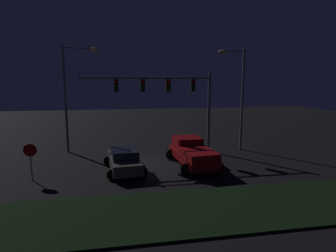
# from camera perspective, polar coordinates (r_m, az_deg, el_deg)

# --- Properties ---
(ground_plane) EXTENTS (80.00, 80.00, 0.00)m
(ground_plane) POSITION_cam_1_polar(r_m,az_deg,el_deg) (20.36, -3.75, -7.57)
(ground_plane) COLOR black
(grass_median) EXTENTS (21.76, 4.67, 0.10)m
(grass_median) POSITION_cam_1_polar(r_m,az_deg,el_deg) (13.10, 0.27, -17.09)
(grass_median) COLOR black
(grass_median) RESTS_ON ground_plane
(pickup_truck) EXTENTS (3.14, 5.53, 1.80)m
(pickup_truck) POSITION_cam_1_polar(r_m,az_deg,el_deg) (19.73, 4.82, -5.12)
(pickup_truck) COLOR maroon
(pickup_truck) RESTS_ON ground_plane
(car_sedan) EXTENTS (2.77, 4.56, 1.51)m
(car_sedan) POSITION_cam_1_polar(r_m,az_deg,el_deg) (18.65, -8.87, -6.86)
(car_sedan) COLOR #514C47
(car_sedan) RESTS_ON ground_plane
(traffic_signal_gantry) EXTENTS (10.32, 0.56, 6.50)m
(traffic_signal_gantry) POSITION_cam_1_polar(r_m,az_deg,el_deg) (22.30, 0.12, 7.03)
(traffic_signal_gantry) COLOR slate
(traffic_signal_gantry) RESTS_ON ground_plane
(street_lamp_left) EXTENTS (2.87, 0.44, 8.59)m
(street_lamp_left) POSITION_cam_1_polar(r_m,az_deg,el_deg) (24.12, -18.88, 7.56)
(street_lamp_left) COLOR slate
(street_lamp_left) RESTS_ON ground_plane
(street_lamp_right) EXTENTS (2.31, 0.44, 8.41)m
(street_lamp_right) POSITION_cam_1_polar(r_m,az_deg,el_deg) (24.21, 13.98, 7.44)
(street_lamp_right) COLOR slate
(street_lamp_right) RESTS_ON ground_plane
(stop_sign) EXTENTS (0.76, 0.08, 2.23)m
(stop_sign) POSITION_cam_1_polar(r_m,az_deg,el_deg) (18.37, -26.12, -5.29)
(stop_sign) COLOR slate
(stop_sign) RESTS_ON ground_plane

